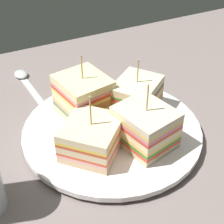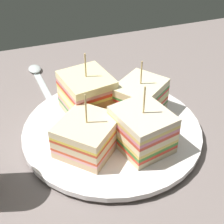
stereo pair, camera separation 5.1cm
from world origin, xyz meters
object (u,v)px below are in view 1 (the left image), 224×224
sandwich_wedge_3 (84,96)px  spoon (24,78)px  sandwich_wedge_0 (92,137)px  sandwich_wedge_2 (136,97)px  sandwich_wedge_1 (145,127)px  plate (112,130)px  chip_pile (109,117)px

sandwich_wedge_3 → spoon: (-5.63, 17.33, -4.40)cm
sandwich_wedge_0 → spoon: size_ratio=0.80×
sandwich_wedge_0 → sandwich_wedge_3: size_ratio=1.02×
sandwich_wedge_2 → spoon: sandwich_wedge_2 is taller
sandwich_wedge_2 → sandwich_wedge_1: bearing=33.0°
sandwich_wedge_1 → sandwich_wedge_2: sandwich_wedge_1 is taller
plate → sandwich_wedge_2: size_ratio=2.74×
sandwich_wedge_3 → chip_pile: sandwich_wedge_3 is taller
spoon → plate: bearing=-164.7°
chip_pile → sandwich_wedge_2: bearing=13.4°
sandwich_wedge_3 → chip_pile: size_ratio=1.52×
sandwich_wedge_0 → sandwich_wedge_1: size_ratio=1.06×
sandwich_wedge_3 → sandwich_wedge_0: bearing=-25.9°
sandwich_wedge_0 → sandwich_wedge_1: bearing=-58.4°
sandwich_wedge_3 → spoon: bearing=-171.7°
chip_pile → plate: bearing=-78.9°
sandwich_wedge_0 → sandwich_wedge_1: (7.41, -1.96, 0.56)cm
plate → chip_pile: bearing=101.1°
sandwich_wedge_0 → spoon: (-3.10, 26.00, -3.49)cm
sandwich_wedge_0 → chip_pile: size_ratio=1.55×
sandwich_wedge_3 → chip_pile: 5.38cm
sandwich_wedge_0 → sandwich_wedge_1: 7.69cm
sandwich_wedge_3 → sandwich_wedge_1: bearing=15.1°
sandwich_wedge_0 → chip_pile: (4.67, 4.06, -0.86)cm
sandwich_wedge_0 → sandwich_wedge_2: (10.27, 5.39, 0.40)cm
plate → sandwich_wedge_1: size_ratio=2.74×
spoon → sandwich_wedge_2: bearing=-151.0°
sandwich_wedge_2 → chip_pile: sandwich_wedge_2 is taller
sandwich_wedge_2 → chip_pile: 5.89cm
sandwich_wedge_1 → chip_pile: size_ratio=1.46×
spoon → sandwich_wedge_1: bearing=-163.3°
sandwich_wedge_1 → spoon: (-10.51, 27.96, -4.05)cm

